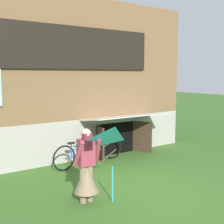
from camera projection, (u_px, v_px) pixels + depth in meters
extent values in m
plane|color=#386023|center=(145.00, 190.00, 6.78)|extent=(60.00, 60.00, 0.00)
cube|color=#9E998E|center=(51.00, 128.00, 11.18)|extent=(8.18, 4.90, 1.27)
cube|color=brown|center=(49.00, 62.00, 10.87)|extent=(8.18, 4.90, 3.69)
cube|color=black|center=(81.00, 48.00, 8.78)|extent=(4.81, 0.08, 1.24)
cube|color=#9EB7C6|center=(81.00, 48.00, 8.80)|extent=(4.65, 0.04, 1.12)
cube|color=black|center=(117.00, 138.00, 9.90)|extent=(1.40, 0.03, 1.05)
cube|color=#3D2B1E|center=(100.00, 143.00, 9.19)|extent=(0.22, 0.69, 1.05)
cube|color=#3D2B1E|center=(142.00, 137.00, 10.13)|extent=(0.40, 0.64, 1.05)
cube|color=#B2B2B7|center=(127.00, 117.00, 9.36)|extent=(2.78, 1.09, 0.18)
cylinder|color=#7F6B51|center=(83.00, 184.00, 6.08)|extent=(0.14, 0.14, 0.78)
cylinder|color=#7F6B51|center=(90.00, 183.00, 6.17)|extent=(0.14, 0.14, 0.78)
cone|color=#7F6B51|center=(86.00, 178.00, 6.11)|extent=(0.52, 0.52, 0.59)
cube|color=#993847|center=(86.00, 152.00, 6.05)|extent=(0.34, 0.20, 0.56)
cylinder|color=#993847|center=(79.00, 153.00, 5.84)|extent=(0.17, 0.32, 0.52)
cylinder|color=#993847|center=(98.00, 150.00, 6.08)|extent=(0.17, 0.32, 0.52)
cube|color=maroon|center=(87.00, 142.00, 5.97)|extent=(0.20, 0.08, 0.36)
sphere|color=#D8AD8E|center=(86.00, 134.00, 6.00)|extent=(0.21, 0.21, 0.21)
pyramid|color=#2DB2CC|center=(115.00, 147.00, 5.73)|extent=(0.94, 0.75, 0.52)
cylinder|color=beige|center=(107.00, 157.00, 6.05)|extent=(0.01, 0.62, 0.45)
cylinder|color=#2DB2CC|center=(112.00, 184.00, 6.13)|extent=(0.03, 0.03, 0.76)
torus|color=black|center=(113.00, 147.00, 9.35)|extent=(0.71, 0.16, 0.71)
torus|color=black|center=(90.00, 153.00, 8.68)|extent=(0.71, 0.16, 0.71)
cylinder|color=#287A3D|center=(102.00, 144.00, 8.99)|extent=(0.72, 0.15, 0.04)
cylinder|color=#287A3D|center=(102.00, 148.00, 9.01)|extent=(0.79, 0.17, 0.29)
cylinder|color=#287A3D|center=(96.00, 145.00, 8.83)|extent=(0.04, 0.04, 0.40)
cube|color=black|center=(96.00, 139.00, 8.80)|extent=(0.20, 0.08, 0.05)
cylinder|color=#287A3D|center=(113.00, 136.00, 9.30)|extent=(0.44, 0.10, 0.03)
torus|color=black|center=(92.00, 152.00, 8.77)|extent=(0.71, 0.13, 0.71)
torus|color=black|center=(64.00, 158.00, 8.14)|extent=(0.71, 0.13, 0.71)
cylinder|color=#284CB2|center=(79.00, 149.00, 8.43)|extent=(0.73, 0.12, 0.04)
cylinder|color=#284CB2|center=(79.00, 153.00, 8.44)|extent=(0.79, 0.13, 0.29)
cylinder|color=#284CB2|center=(71.00, 150.00, 8.27)|extent=(0.04, 0.04, 0.40)
cube|color=black|center=(71.00, 143.00, 8.25)|extent=(0.20, 0.08, 0.05)
cylinder|color=#284CB2|center=(92.00, 141.00, 8.72)|extent=(0.44, 0.08, 0.03)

